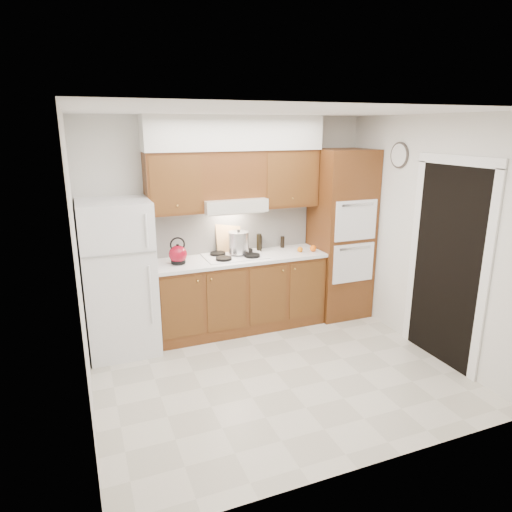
{
  "coord_description": "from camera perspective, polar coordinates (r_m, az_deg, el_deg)",
  "views": [
    {
      "loc": [
        -1.76,
        -3.86,
        2.47
      ],
      "look_at": [
        -0.05,
        0.45,
        1.15
      ],
      "focal_mm": 32.0,
      "sensor_mm": 36.0,
      "label": 1
    }
  ],
  "objects": [
    {
      "name": "floor",
      "position": [
        4.91,
        2.54,
        -14.34
      ],
      "size": [
        3.6,
        3.6,
        0.0
      ],
      "primitive_type": "plane",
      "color": "beige",
      "rests_on": "ground"
    },
    {
      "name": "wall_right",
      "position": [
        5.38,
        20.51,
        2.3
      ],
      "size": [
        0.02,
        3.0,
        2.6
      ],
      "primitive_type": "cube",
      "color": "silver",
      "rests_on": "floor"
    },
    {
      "name": "upper_cab_left",
      "position": [
        5.34,
        -10.34,
        8.96
      ],
      "size": [
        0.63,
        0.33,
        0.7
      ],
      "primitive_type": "cube",
      "color": "brown",
      "rests_on": "wall_back"
    },
    {
      "name": "wall_clock",
      "position": [
        5.67,
        17.49,
        11.93
      ],
      "size": [
        0.02,
        0.3,
        0.3
      ],
      "primitive_type": "cylinder",
      "rotation": [
        0.0,
        1.57,
        0.0
      ],
      "color": "#3F3833",
      "rests_on": "wall_right"
    },
    {
      "name": "soffit",
      "position": [
        5.48,
        -2.74,
        15.13
      ],
      "size": [
        2.13,
        0.36,
        0.4
      ],
      "primitive_type": "cube",
      "color": "silver",
      "rests_on": "wall_back"
    },
    {
      "name": "orange_near",
      "position": [
        5.83,
        7.15,
        0.95
      ],
      "size": [
        0.1,
        0.1,
        0.08
      ],
      "primitive_type": "sphere",
      "rotation": [
        0.0,
        0.0,
        -0.25
      ],
      "color": "orange",
      "rests_on": "countertop"
    },
    {
      "name": "upper_cab_right",
      "position": [
        5.79,
        3.85,
        9.69
      ],
      "size": [
        0.73,
        0.33,
        0.7
      ],
      "primitive_type": "cube",
      "color": "brown",
      "rests_on": "wall_back"
    },
    {
      "name": "range_hood",
      "position": [
        5.5,
        -2.97,
        6.48
      ],
      "size": [
        0.75,
        0.45,
        0.15
      ],
      "primitive_type": "cube",
      "color": "silver",
      "rests_on": "wall_back"
    },
    {
      "name": "cooktop",
      "position": [
        5.57,
        -2.66,
        -0.01
      ],
      "size": [
        0.74,
        0.5,
        0.01
      ],
      "primitive_type": "cube",
      "color": "white",
      "rests_on": "countertop"
    },
    {
      "name": "oven_cabinet",
      "position": [
        6.12,
        10.52,
        2.67
      ],
      "size": [
        0.7,
        0.65,
        2.2
      ],
      "primitive_type": "cube",
      "color": "brown",
      "rests_on": "floor"
    },
    {
      "name": "condiment_b",
      "position": [
        5.9,
        0.51,
        1.72
      ],
      "size": [
        0.06,
        0.06,
        0.18
      ],
      "primitive_type": "cylinder",
      "rotation": [
        0.0,
        0.0,
        0.13
      ],
      "color": "black",
      "rests_on": "countertop"
    },
    {
      "name": "doorway",
      "position": [
        5.19,
        22.7,
        -1.26
      ],
      "size": [
        0.02,
        0.9,
        2.1
      ],
      "primitive_type": "cube",
      "color": "black",
      "rests_on": "floor"
    },
    {
      "name": "wall_back",
      "position": [
        5.76,
        -3.41,
        4.13
      ],
      "size": [
        3.6,
        0.02,
        2.6
      ],
      "primitive_type": "cube",
      "color": "silver",
      "rests_on": "floor"
    },
    {
      "name": "upper_cab_over_hood",
      "position": [
        5.51,
        -3.22,
        10.17
      ],
      "size": [
        0.75,
        0.33,
        0.55
      ],
      "primitive_type": "cube",
      "color": "brown",
      "rests_on": "range_hood"
    },
    {
      "name": "wall_left",
      "position": [
        4.04,
        -21.27,
        -2.07
      ],
      "size": [
        0.02,
        3.0,
        2.6
      ],
      "primitive_type": "cube",
      "color": "silver",
      "rests_on": "floor"
    },
    {
      "name": "backsplash",
      "position": [
        5.77,
        -3.12,
        3.35
      ],
      "size": [
        2.11,
        0.03,
        0.56
      ],
      "primitive_type": "cube",
      "color": "white",
      "rests_on": "countertop"
    },
    {
      "name": "base_cabinets",
      "position": [
        5.73,
        -2.09,
        -4.76
      ],
      "size": [
        2.11,
        0.6,
        0.9
      ],
      "primitive_type": "cube",
      "color": "brown",
      "rests_on": "floor"
    },
    {
      "name": "ceiling",
      "position": [
        4.25,
        2.98,
        17.62
      ],
      "size": [
        3.6,
        3.6,
        0.0
      ],
      "primitive_type": "plane",
      "color": "white",
      "rests_on": "wall_back"
    },
    {
      "name": "cutting_board",
      "position": [
        5.74,
        -3.45,
        2.46
      ],
      "size": [
        0.33,
        0.12,
        0.43
      ],
      "primitive_type": "cube",
      "rotation": [
        -0.21,
        0.0,
        0.03
      ],
      "color": "tan",
      "rests_on": "countertop"
    },
    {
      "name": "stock_pot",
      "position": [
        5.59,
        -2.18,
        1.67
      ],
      "size": [
        0.26,
        0.26,
        0.26
      ],
      "primitive_type": "cylinder",
      "rotation": [
        0.0,
        0.0,
        0.05
      ],
      "color": "silver",
      "rests_on": "cooktop"
    },
    {
      "name": "condiment_a",
      "position": [
        5.79,
        0.38,
        1.7
      ],
      "size": [
        0.08,
        0.08,
        0.22
      ],
      "primitive_type": "cylinder",
      "rotation": [
        0.0,
        0.0,
        -0.27
      ],
      "color": "black",
      "rests_on": "countertop"
    },
    {
      "name": "condiment_c",
      "position": [
        5.98,
        3.33,
        1.76
      ],
      "size": [
        0.07,
        0.07,
        0.15
      ],
      "primitive_type": "cylinder",
      "rotation": [
        0.0,
        0.0,
        -0.28
      ],
      "color": "black",
      "rests_on": "countertop"
    },
    {
      "name": "fridge",
      "position": [
        5.27,
        -16.75,
        -2.62
      ],
      "size": [
        0.75,
        0.72,
        1.72
      ],
      "primitive_type": "cube",
      "color": "white",
      "rests_on": "floor"
    },
    {
      "name": "orange_far",
      "position": [
        5.78,
        5.53,
        0.82
      ],
      "size": [
        0.09,
        0.09,
        0.07
      ],
      "primitive_type": "sphere",
      "rotation": [
        0.0,
        0.0,
        0.41
      ],
      "color": "orange",
      "rests_on": "countertop"
    },
    {
      "name": "countertop",
      "position": [
        5.58,
        -2.11,
        -0.27
      ],
      "size": [
        2.13,
        0.62,
        0.04
      ],
      "primitive_type": "cube",
      "color": "white",
      "rests_on": "base_cabinets"
    },
    {
      "name": "kettle",
      "position": [
        5.32,
        -9.73,
        0.21
      ],
      "size": [
        0.21,
        0.21,
        0.21
      ],
      "primitive_type": "sphere",
      "rotation": [
        0.0,
        0.0,
        -0.02
      ],
      "color": "maroon",
      "rests_on": "countertop"
    }
  ]
}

